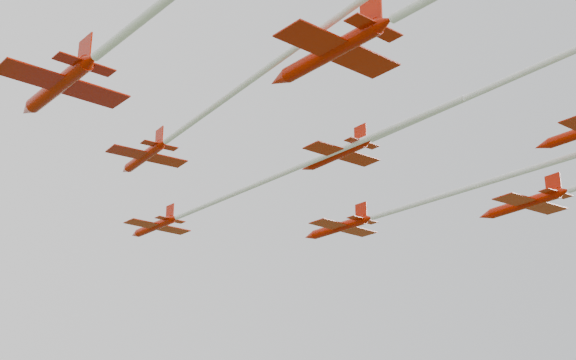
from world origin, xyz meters
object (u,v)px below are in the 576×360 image
jet_row2_right (414,204)px  jet_row2_left (242,86)px  jet_row3_left (116,40)px  jet_row3_mid (409,123)px  jet_lead (216,201)px

jet_row2_right → jet_row2_left: bearing=-164.4°
jet_row3_left → jet_row3_mid: jet_row3_mid is taller
jet_lead → jet_row3_mid: jet_lead is taller
jet_lead → jet_row2_right: (17.64, -14.57, -1.78)m
jet_lead → jet_row3_left: (-22.62, -34.54, -2.08)m
jet_row2_left → jet_row2_right: 31.94m
jet_row2_right → jet_row3_mid: size_ratio=1.16×
jet_row2_left → jet_row3_mid: bearing=-4.6°
jet_row2_left → jet_row3_mid: jet_row3_mid is taller
jet_row2_left → jet_row3_left: 13.16m
jet_lead → jet_row3_mid: 29.74m
jet_lead → jet_row2_left: (-10.68, -29.27, -0.40)m
jet_lead → jet_row2_right: bearing=-50.7°
jet_lead → jet_row3_left: jet_lead is taller
jet_lead → jet_row3_mid: bearing=-89.3°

